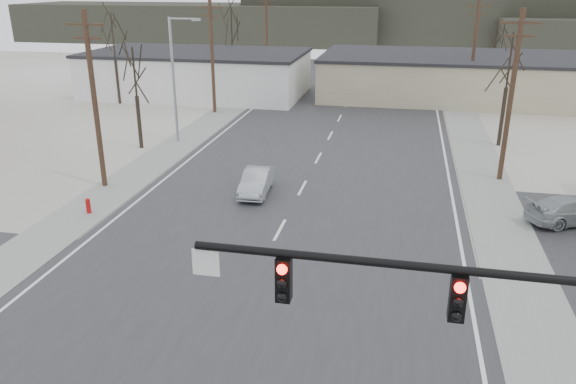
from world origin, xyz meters
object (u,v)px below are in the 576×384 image
traffic_signal_mast (510,344)px  car_far_a (357,77)px  car_parked_silver (572,210)px  sedan_crossing (256,182)px  fire_hydrant (88,206)px  car_far_b (325,62)px

traffic_signal_mast → car_far_a: (-8.11, 56.24, -3.96)m
car_parked_silver → sedan_crossing: bearing=61.9°
traffic_signal_mast → car_parked_silver: 19.48m
traffic_signal_mast → fire_hydrant: traffic_signal_mast is taller
sedan_crossing → car_far_b: size_ratio=1.11×
fire_hydrant → sedan_crossing: size_ratio=0.21×
sedan_crossing → car_far_b: 49.68m
car_far_a → car_far_b: car_far_a is taller
car_far_b → sedan_crossing: bearing=-101.3°
sedan_crossing → car_far_a: sedan_crossing is taller
fire_hydrant → car_far_a: 43.20m
traffic_signal_mast → car_parked_silver: bearing=71.2°
fire_hydrant → car_parked_silver: car_parked_silver is taller
traffic_signal_mast → car_far_a: 56.96m
car_far_b → car_far_a: bearing=-80.8°
car_far_b → car_parked_silver: 54.13m
traffic_signal_mast → fire_hydrant: size_ratio=10.29×
fire_hydrant → car_far_b: car_far_b is taller
car_far_b → fire_hydrant: bearing=-109.9°
car_parked_silver → traffic_signal_mast: bearing=136.0°
fire_hydrant → car_far_b: bearing=85.3°
car_far_b → traffic_signal_mast: bearing=-93.9°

